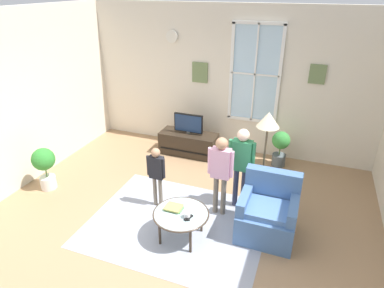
{
  "coord_description": "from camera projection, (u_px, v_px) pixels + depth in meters",
  "views": [
    {
      "loc": [
        1.59,
        -3.27,
        3.17
      ],
      "look_at": [
        0.09,
        0.71,
        1.1
      ],
      "focal_mm": 31.04,
      "sensor_mm": 36.0,
      "label": 1
    }
  ],
  "objects": [
    {
      "name": "remote_near_books",
      "position": [
        188.0,
        218.0,
        4.31
      ],
      "size": [
        0.09,
        0.14,
        0.02
      ],
      "primitive_type": "cube",
      "rotation": [
        0.0,
        0.0,
        -0.39
      ],
      "color": "black",
      "rests_on": "coffee_table"
    },
    {
      "name": "person_black_shirt",
      "position": [
        157.0,
        171.0,
        4.99
      ],
      "size": [
        0.3,
        0.14,
        1.0
      ],
      "color": "#726656",
      "rests_on": "ground_plane"
    },
    {
      "name": "potted_plant_by_window",
      "position": [
        280.0,
        146.0,
        6.23
      ],
      "size": [
        0.33,
        0.33,
        0.7
      ],
      "color": "#4C565B",
      "rests_on": "ground_plane"
    },
    {
      "name": "armchair",
      "position": [
        268.0,
        214.0,
        4.54
      ],
      "size": [
        0.76,
        0.74,
        0.87
      ],
      "color": "#476B9E",
      "rests_on": "ground_plane"
    },
    {
      "name": "person_pink_shirt",
      "position": [
        221.0,
        168.0,
        4.74
      ],
      "size": [
        0.38,
        0.17,
        1.26
      ],
      "color": "#726656",
      "rests_on": "ground_plane"
    },
    {
      "name": "floor_lamp",
      "position": [
        267.0,
        130.0,
        4.64
      ],
      "size": [
        0.32,
        0.32,
        1.59
      ],
      "color": "black",
      "rests_on": "ground_plane"
    },
    {
      "name": "area_rug",
      "position": [
        177.0,
        223.0,
        4.85
      ],
      "size": [
        2.52,
        2.0,
        0.01
      ],
      "primitive_type": "cube",
      "color": "#999EAD",
      "rests_on": "ground_plane"
    },
    {
      "name": "cup",
      "position": [
        187.0,
        215.0,
        4.31
      ],
      "size": [
        0.08,
        0.08,
        0.08
      ],
      "primitive_type": "cylinder",
      "color": "white",
      "rests_on": "coffee_table"
    },
    {
      "name": "back_wall",
      "position": [
        229.0,
        81.0,
        6.51
      ],
      "size": [
        5.69,
        0.17,
        2.86
      ],
      "color": "beige",
      "rests_on": "ground_plane"
    },
    {
      "name": "book_stack",
      "position": [
        174.0,
        208.0,
        4.49
      ],
      "size": [
        0.25,
        0.19,
        0.04
      ],
      "color": "#64C95C",
      "rests_on": "coffee_table"
    },
    {
      "name": "television",
      "position": [
        188.0,
        123.0,
        6.56
      ],
      "size": [
        0.59,
        0.08,
        0.41
      ],
      "color": "#4C4C4C",
      "rests_on": "tv_stand"
    },
    {
      "name": "ground_plane",
      "position": [
        168.0,
        235.0,
        4.64
      ],
      "size": [
        6.29,
        6.45,
        0.02
      ],
      "primitive_type": "cube",
      "color": "#9E7A56"
    },
    {
      "name": "remote_near_cup",
      "position": [
        188.0,
        217.0,
        4.32
      ],
      "size": [
        0.09,
        0.14,
        0.02
      ],
      "primitive_type": "cube",
      "rotation": [
        0.0,
        0.0,
        0.4
      ],
      "color": "black",
      "rests_on": "coffee_table"
    },
    {
      "name": "tv_stand",
      "position": [
        189.0,
        143.0,
        6.75
      ],
      "size": [
        1.16,
        0.48,
        0.45
      ],
      "color": "#2D2319",
      "rests_on": "ground_plane"
    },
    {
      "name": "coffee_table",
      "position": [
        181.0,
        215.0,
        4.42
      ],
      "size": [
        0.76,
        0.76,
        0.42
      ],
      "color": "#99B2B7",
      "rests_on": "ground_plane"
    },
    {
      "name": "potted_plant_corner",
      "position": [
        44.0,
        164.0,
        5.5
      ],
      "size": [
        0.38,
        0.38,
        0.74
      ],
      "color": "silver",
      "rests_on": "ground_plane"
    },
    {
      "name": "person_green_shirt",
      "position": [
        242.0,
        160.0,
        4.88
      ],
      "size": [
        0.4,
        0.18,
        1.31
      ],
      "color": "#333851",
      "rests_on": "ground_plane"
    }
  ]
}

